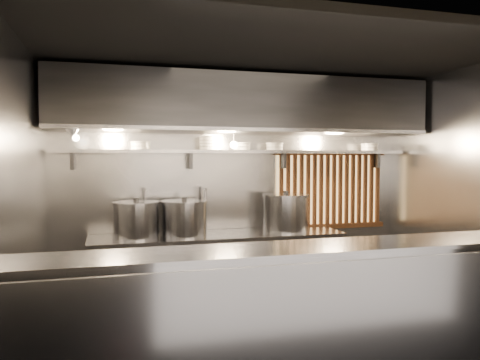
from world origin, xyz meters
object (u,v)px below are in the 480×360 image
pendant_bulb (234,145)px  stock_pot_mid (184,218)px  stock_pot_left (136,220)px  heat_lamp (73,132)px  stock_pot_right (286,212)px

pendant_bulb → stock_pot_mid: size_ratio=0.31×
stock_pot_left → stock_pot_mid: size_ratio=1.08×
heat_lamp → stock_pot_left: heat_lamp is taller
pendant_bulb → heat_lamp: bearing=-169.0°
heat_lamp → stock_pot_mid: (1.18, 0.27, -0.96)m
stock_pot_right → heat_lamp: bearing=-173.0°
heat_lamp → pendant_bulb: (1.80, 0.35, -0.11)m
stock_pot_mid → stock_pot_right: bearing=1.5°
heat_lamp → stock_pot_right: heat_lamp is taller
pendant_bulb → stock_pot_right: pendant_bulb is taller
heat_lamp → stock_pot_left: (0.64, 0.27, -0.96)m
heat_lamp → stock_pot_left: bearing=22.9°
stock_pot_left → stock_pot_mid: same height
heat_lamp → stock_pot_mid: size_ratio=0.57×
stock_pot_left → stock_pot_mid: 0.55m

